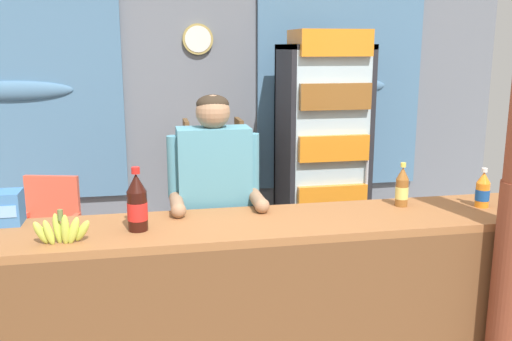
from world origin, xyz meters
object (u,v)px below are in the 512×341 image
soda_bottle_cola (137,204)px  stall_counter (266,298)px  shopkeeper (215,198)px  banana_bunch (61,230)px  plastic_lawn_chair (47,227)px  soda_bottle_orange_soda (483,191)px  soda_bottle_iced_tea (402,188)px  drink_fridge (323,142)px  bottle_shelf_rack (214,188)px

soda_bottle_cola → stall_counter: bearing=-8.8°
shopkeeper → soda_bottle_cola: size_ratio=5.07×
shopkeeper → soda_bottle_cola: (-0.42, -0.43, 0.11)m
soda_bottle_cola → banana_bunch: size_ratio=1.16×
plastic_lawn_chair → soda_bottle_orange_soda: soda_bottle_orange_soda is taller
stall_counter → soda_bottle_iced_tea: (0.81, 0.24, 0.47)m
stall_counter → drink_fridge: size_ratio=2.12×
shopkeeper → drink_fridge: bearing=50.6°
soda_bottle_orange_soda → stall_counter: bearing=-173.5°
drink_fridge → plastic_lawn_chair: drink_fridge is taller
plastic_lawn_chair → shopkeeper: 1.71m
plastic_lawn_chair → shopkeeper: shopkeeper is taller
shopkeeper → stall_counter: bearing=-70.3°
soda_bottle_orange_soda → banana_bunch: soda_bottle_orange_soda is taller
drink_fridge → shopkeeper: bearing=-129.4°
drink_fridge → bottle_shelf_rack: 1.00m
bottle_shelf_rack → plastic_lawn_chair: bearing=-165.2°
shopkeeper → soda_bottle_orange_soda: 1.47m
soda_bottle_cola → soda_bottle_iced_tea: (1.42, 0.15, -0.03)m
soda_bottle_iced_tea → banana_bunch: soda_bottle_iced_tea is taller
soda_bottle_cola → soda_bottle_orange_soda: size_ratio=1.42×
stall_counter → banana_bunch: (-0.94, -0.03, 0.42)m
plastic_lawn_chair → soda_bottle_cola: bearing=-66.6°
drink_fridge → plastic_lawn_chair: (-2.17, -0.08, -0.56)m
stall_counter → soda_bottle_orange_soda: 1.32m
bottle_shelf_rack → shopkeeper: size_ratio=0.79×
bottle_shelf_rack → soda_bottle_cola: 2.11m
shopkeeper → banana_bunch: bearing=-143.7°
plastic_lawn_chair → banana_bunch: 1.86m
drink_fridge → soda_bottle_orange_soda: size_ratio=8.97×
drink_fridge → soda_bottle_cola: (-1.47, -1.71, 0.03)m
bottle_shelf_rack → banana_bunch: bottle_shelf_rack is taller
bottle_shelf_rack → drink_fridge: bearing=-16.8°
drink_fridge → soda_bottle_orange_soda: drink_fridge is taller
stall_counter → drink_fridge: bearing=64.5°
bottle_shelf_rack → soda_bottle_orange_soda: bottle_shelf_rack is taller
bottle_shelf_rack → plastic_lawn_chair: (-1.30, -0.34, -0.15)m
soda_bottle_cola → soda_bottle_iced_tea: size_ratio=1.27×
soda_bottle_iced_tea → stall_counter: bearing=-163.4°
plastic_lawn_chair → soda_bottle_cola: 1.87m
soda_bottle_cola → banana_bunch: bearing=-160.1°
soda_bottle_iced_tea → bottle_shelf_rack: bearing=114.2°
plastic_lawn_chair → soda_bottle_cola: (0.71, -1.63, 0.60)m
shopkeeper → soda_bottle_iced_tea: (1.00, -0.29, 0.08)m
stall_counter → banana_bunch: banana_bunch is taller
shopkeeper → soda_bottle_cola: shopkeeper is taller
soda_bottle_iced_tea → banana_bunch: size_ratio=0.91×
shopkeeper → soda_bottle_cola: bearing=-134.1°
drink_fridge → soda_bottle_orange_soda: 1.70m
soda_bottle_cola → bottle_shelf_rack: bearing=73.2°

